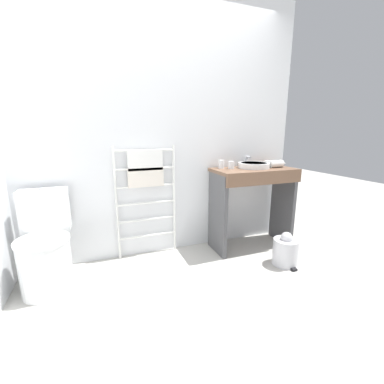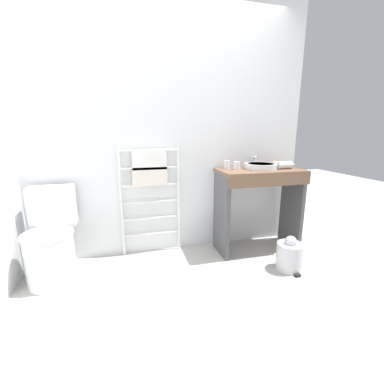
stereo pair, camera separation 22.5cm
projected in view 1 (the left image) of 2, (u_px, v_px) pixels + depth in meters
The scene contains 11 objects.
ground_plane at pixel (212, 324), 1.73m from camera, with size 12.00×12.00×0.00m, color #B2AFA8.
wall_back at pixel (161, 127), 2.59m from camera, with size 2.99×0.12×2.63m, color silver.
toilet at pixel (45, 251), 2.09m from camera, with size 0.40×0.54×0.81m.
towel_radiator at pixel (146, 179), 2.54m from camera, with size 0.61×0.06×1.14m.
vanity_counter at pixel (253, 196), 2.78m from camera, with size 0.88×0.44×0.88m.
sink_basin at pixel (254, 165), 2.76m from camera, with size 0.33×0.33×0.06m.
faucet at pixel (247, 159), 2.87m from camera, with size 0.02×0.10×0.12m.
cup_near_wall at pixel (221, 164), 2.73m from camera, with size 0.06×0.06×0.09m.
cup_near_edge at pixel (231, 165), 2.70m from camera, with size 0.06×0.06×0.08m.
hair_dryer at pixel (276, 164), 2.80m from camera, with size 0.21×0.18×0.08m.
trash_bin at pixel (285, 251), 2.49m from camera, with size 0.24×0.27×0.33m.
Camera 1 is at (-0.64, -1.34, 1.27)m, focal length 24.00 mm.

